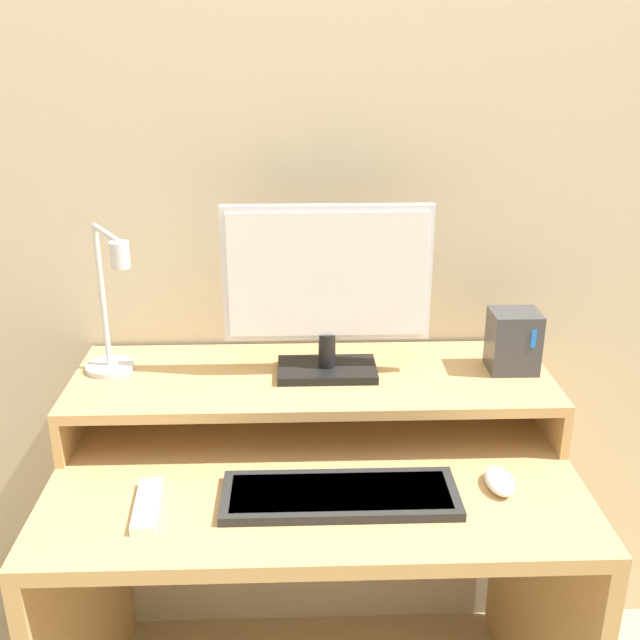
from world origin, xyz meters
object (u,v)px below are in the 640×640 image
monitor (327,287)px  mouse (499,481)px  keyboard (340,495)px  desk_lamp (111,318)px  router_dock (513,341)px  remote_control (147,506)px

monitor → mouse: (0.31, -0.27, -0.30)m
keyboard → desk_lamp: bearing=147.4°
router_dock → keyboard: router_dock is taller
mouse → router_dock: bearing=72.5°
remote_control → desk_lamp: bearing=109.6°
monitor → mouse: bearing=-40.4°
desk_lamp → keyboard: 0.59m
router_dock → remote_control: bearing=-156.4°
monitor → remote_control: 0.55m
keyboard → remote_control: (-0.35, -0.02, -0.00)m
desk_lamp → mouse: desk_lamp is taller
monitor → keyboard: monitor is taller
mouse → monitor: bearing=139.6°
desk_lamp → remote_control: size_ratio=2.06×
router_dock → monitor: bearing=-179.0°
keyboard → mouse: mouse is taller
desk_lamp → remote_control: 0.41m
monitor → router_dock: (0.40, 0.01, -0.13)m
monitor → desk_lamp: bearing=-179.7°
desk_lamp → router_dock: 0.84m
router_dock → remote_control: router_dock is taller
keyboard → mouse: 0.30m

